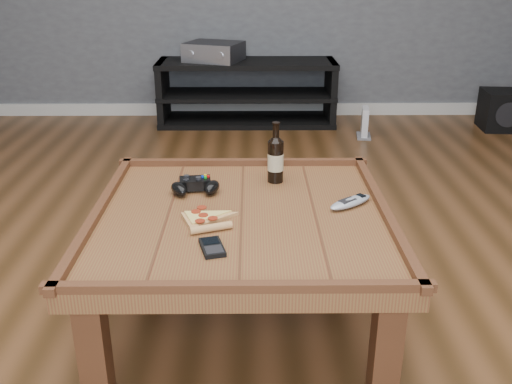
{
  "coord_description": "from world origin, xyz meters",
  "views": [
    {
      "loc": [
        0.03,
        -1.76,
        1.26
      ],
      "look_at": [
        0.05,
        0.02,
        0.52
      ],
      "focal_mm": 40.0,
      "sensor_mm": 36.0,
      "label": 1
    }
  ],
  "objects_px": {
    "av_receiver": "(214,52)",
    "coffee_table": "(242,229)",
    "game_controller": "(195,186)",
    "pizza_slice": "(204,219)",
    "game_console": "(364,124)",
    "beer_bottle": "(276,158)",
    "smartphone": "(212,247)",
    "subwoofer": "(502,110)",
    "media_console": "(247,93)",
    "remote_control": "(350,202)"
  },
  "relations": [
    {
      "from": "coffee_table",
      "to": "game_console",
      "type": "distance_m",
      "value": 2.52
    },
    {
      "from": "av_receiver",
      "to": "game_controller",
      "type": "bearing_deg",
      "value": -67.84
    },
    {
      "from": "av_receiver",
      "to": "subwoofer",
      "type": "bearing_deg",
      "value": 15.47
    },
    {
      "from": "media_console",
      "to": "game_console",
      "type": "bearing_deg",
      "value": -24.9
    },
    {
      "from": "subwoofer",
      "to": "media_console",
      "type": "bearing_deg",
      "value": 178.83
    },
    {
      "from": "beer_bottle",
      "to": "smartphone",
      "type": "height_order",
      "value": "beer_bottle"
    },
    {
      "from": "smartphone",
      "to": "av_receiver",
      "type": "height_order",
      "value": "av_receiver"
    },
    {
      "from": "av_receiver",
      "to": "coffee_table",
      "type": "bearing_deg",
      "value": -64.36
    },
    {
      "from": "beer_bottle",
      "to": "game_console",
      "type": "bearing_deg",
      "value": 69.83
    },
    {
      "from": "remote_control",
      "to": "beer_bottle",
      "type": "bearing_deg",
      "value": -170.42
    },
    {
      "from": "av_receiver",
      "to": "subwoofer",
      "type": "xyz_separation_m",
      "value": [
        2.24,
        -0.19,
        -0.42
      ]
    },
    {
      "from": "smartphone",
      "to": "subwoofer",
      "type": "bearing_deg",
      "value": 38.74
    },
    {
      "from": "subwoofer",
      "to": "game_console",
      "type": "height_order",
      "value": "subwoofer"
    },
    {
      "from": "coffee_table",
      "to": "subwoofer",
      "type": "xyz_separation_m",
      "value": [
        1.99,
        2.55,
        -0.24
      ]
    },
    {
      "from": "smartphone",
      "to": "remote_control",
      "type": "relative_size",
      "value": 0.69
    },
    {
      "from": "game_controller",
      "to": "pizza_slice",
      "type": "relative_size",
      "value": 0.71
    },
    {
      "from": "remote_control",
      "to": "av_receiver",
      "type": "relative_size",
      "value": 0.37
    },
    {
      "from": "remote_control",
      "to": "subwoofer",
      "type": "relative_size",
      "value": 0.57
    },
    {
      "from": "game_console",
      "to": "pizza_slice",
      "type": "bearing_deg",
      "value": -105.04
    },
    {
      "from": "smartphone",
      "to": "game_console",
      "type": "relative_size",
      "value": 0.57
    },
    {
      "from": "beer_bottle",
      "to": "pizza_slice",
      "type": "height_order",
      "value": "beer_bottle"
    },
    {
      "from": "beer_bottle",
      "to": "av_receiver",
      "type": "xyz_separation_m",
      "value": [
        -0.38,
        2.45,
        0.03
      ]
    },
    {
      "from": "media_console",
      "to": "remote_control",
      "type": "height_order",
      "value": "media_console"
    },
    {
      "from": "coffee_table",
      "to": "game_console",
      "type": "bearing_deg",
      "value": 69.46
    },
    {
      "from": "coffee_table",
      "to": "remote_control",
      "type": "xyz_separation_m",
      "value": [
        0.38,
        0.06,
        0.07
      ]
    },
    {
      "from": "media_console",
      "to": "subwoofer",
      "type": "height_order",
      "value": "media_console"
    },
    {
      "from": "game_console",
      "to": "beer_bottle",
      "type": "bearing_deg",
      "value": -102.66
    },
    {
      "from": "coffee_table",
      "to": "pizza_slice",
      "type": "height_order",
      "value": "same"
    },
    {
      "from": "subwoofer",
      "to": "beer_bottle",
      "type": "bearing_deg",
      "value": -125.03
    },
    {
      "from": "media_console",
      "to": "av_receiver",
      "type": "distance_m",
      "value": 0.41
    },
    {
      "from": "coffee_table",
      "to": "remote_control",
      "type": "bearing_deg",
      "value": 9.28
    },
    {
      "from": "game_controller",
      "to": "smartphone",
      "type": "height_order",
      "value": "game_controller"
    },
    {
      "from": "beer_bottle",
      "to": "game_console",
      "type": "relative_size",
      "value": 1.04
    },
    {
      "from": "game_controller",
      "to": "media_console",
      "type": "bearing_deg",
      "value": 79.24
    },
    {
      "from": "game_controller",
      "to": "subwoofer",
      "type": "relative_size",
      "value": 0.62
    },
    {
      "from": "pizza_slice",
      "to": "subwoofer",
      "type": "bearing_deg",
      "value": 30.97
    },
    {
      "from": "media_console",
      "to": "game_controller",
      "type": "distance_m",
      "value": 2.58
    },
    {
      "from": "coffee_table",
      "to": "smartphone",
      "type": "relative_size",
      "value": 7.98
    },
    {
      "from": "media_console",
      "to": "remote_control",
      "type": "bearing_deg",
      "value": -81.95
    },
    {
      "from": "game_controller",
      "to": "pizza_slice",
      "type": "distance_m",
      "value": 0.26
    },
    {
      "from": "coffee_table",
      "to": "game_controller",
      "type": "distance_m",
      "value": 0.27
    },
    {
      "from": "beer_bottle",
      "to": "game_controller",
      "type": "xyz_separation_m",
      "value": [
        -0.3,
        -0.11,
        -0.07
      ]
    },
    {
      "from": "game_console",
      "to": "game_controller",
      "type": "bearing_deg",
      "value": -108.49
    },
    {
      "from": "pizza_slice",
      "to": "subwoofer",
      "type": "xyz_separation_m",
      "value": [
        2.11,
        2.62,
        -0.31
      ]
    },
    {
      "from": "pizza_slice",
      "to": "remote_control",
      "type": "xyz_separation_m",
      "value": [
        0.5,
        0.13,
        0.01
      ]
    },
    {
      "from": "game_controller",
      "to": "coffee_table",
      "type": "bearing_deg",
      "value": -54.3
    },
    {
      "from": "remote_control",
      "to": "game_console",
      "type": "relative_size",
      "value": 0.82
    },
    {
      "from": "smartphone",
      "to": "subwoofer",
      "type": "relative_size",
      "value": 0.4
    },
    {
      "from": "coffee_table",
      "to": "media_console",
      "type": "xyz_separation_m",
      "value": [
        0.0,
        2.75,
        -0.15
      ]
    },
    {
      "from": "beer_bottle",
      "to": "coffee_table",
      "type": "bearing_deg",
      "value": -113.03
    }
  ]
}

